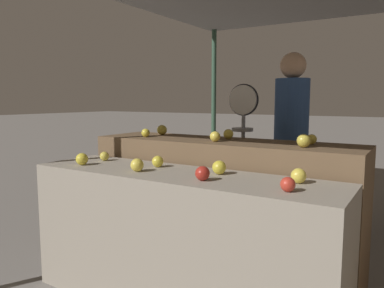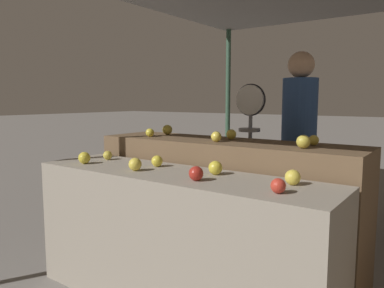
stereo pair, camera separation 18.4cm
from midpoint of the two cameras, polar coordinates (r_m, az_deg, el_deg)
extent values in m
cylinder|color=#33513D|center=(5.64, 2.39, 5.09)|extent=(0.07, 0.07, 2.37)
cube|color=gray|center=(2.50, -4.26, -14.46)|extent=(2.08, 0.55, 0.89)
cube|color=brown|center=(2.96, 2.68, -9.51)|extent=(2.08, 0.55, 1.04)
sphere|color=gold|center=(2.79, -18.26, -2.21)|extent=(0.09, 0.09, 0.09)
sphere|color=yellow|center=(2.45, -10.51, -3.18)|extent=(0.09, 0.09, 0.09)
sphere|color=#AD281E|center=(2.14, -0.85, -4.52)|extent=(0.08, 0.08, 0.08)
sphere|color=red|center=(1.93, 11.76, -6.06)|extent=(0.08, 0.08, 0.08)
sphere|color=gold|center=(2.94, -14.96, -1.82)|extent=(0.07, 0.07, 0.07)
sphere|color=gold|center=(2.59, -7.28, -2.67)|extent=(0.08, 0.08, 0.08)
sphere|color=gold|center=(2.32, 1.90, -3.61)|extent=(0.09, 0.09, 0.09)
sphere|color=yellow|center=(2.13, 13.57, -4.76)|extent=(0.09, 0.09, 0.09)
sphere|color=gold|center=(3.13, -8.76, 1.68)|extent=(0.07, 0.07, 0.07)
sphere|color=yellow|center=(2.76, 1.66, 1.15)|extent=(0.08, 0.08, 0.08)
sphere|color=gold|center=(2.50, 14.65, 0.47)|extent=(0.09, 0.09, 0.09)
sphere|color=gold|center=(3.31, -6.19, 2.14)|extent=(0.09, 0.09, 0.09)
sphere|color=yellow|center=(2.95, 3.83, 1.51)|extent=(0.08, 0.08, 0.08)
sphere|color=yellow|center=(2.70, 15.94, 0.69)|extent=(0.07, 0.07, 0.07)
cylinder|color=#99999E|center=(3.60, 6.28, -3.86)|extent=(0.04, 0.04, 1.37)
cylinder|color=black|center=(3.53, 6.38, 6.70)|extent=(0.30, 0.01, 0.30)
cylinder|color=silver|center=(3.52, 6.28, 6.71)|extent=(0.27, 0.02, 0.27)
cylinder|color=#99999E|center=(3.52, 6.23, 3.33)|extent=(0.01, 0.01, 0.14)
cylinder|color=#99999E|center=(3.53, 6.22, 2.20)|extent=(0.20, 0.20, 0.03)
cube|color=#2D2D38|center=(3.64, 13.15, -8.34)|extent=(0.25, 0.17, 0.82)
cylinder|color=#2D4C84|center=(3.52, 13.49, 3.85)|extent=(0.35, 0.35, 0.72)
sphere|color=tan|center=(3.53, 13.70, 11.57)|extent=(0.23, 0.23, 0.23)
camera|label=1|loc=(0.09, -91.99, -0.24)|focal=35.00mm
camera|label=2|loc=(0.09, 88.01, 0.24)|focal=35.00mm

